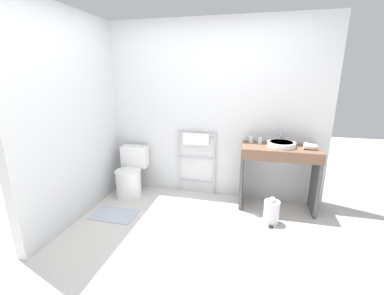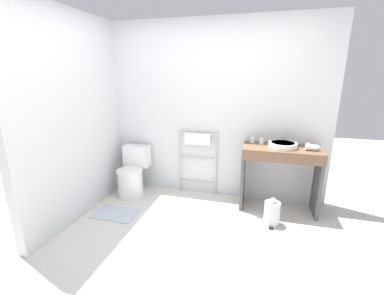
{
  "view_description": "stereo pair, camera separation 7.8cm",
  "coord_description": "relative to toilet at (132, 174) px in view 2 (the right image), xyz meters",
  "views": [
    {
      "loc": [
        0.59,
        -2.04,
        1.76
      ],
      "look_at": [
        -0.08,
        0.73,
        0.95
      ],
      "focal_mm": 24.0,
      "sensor_mm": 36.0,
      "label": 1
    },
    {
      "loc": [
        0.66,
        -2.02,
        1.76
      ],
      "look_at": [
        -0.08,
        0.73,
        0.95
      ],
      "focal_mm": 24.0,
      "sensor_mm": 36.0,
      "label": 2
    }
  ],
  "objects": [
    {
      "name": "ground_plane",
      "position": [
        1.14,
        -1.22,
        -0.31
      ],
      "size": [
        12.0,
        12.0,
        0.0
      ],
      "primitive_type": "plane",
      "color": "silver"
    },
    {
      "name": "wall_back",
      "position": [
        1.14,
        0.38,
        0.93
      ],
      "size": [
        3.19,
        0.12,
        2.49
      ],
      "primitive_type": "cube",
      "color": "silver",
      "rests_on": "ground_plane"
    },
    {
      "name": "wall_side",
      "position": [
        -0.4,
        -0.45,
        0.93
      ],
      "size": [
        0.12,
        2.28,
        2.49
      ],
      "primitive_type": "cube",
      "color": "silver",
      "rests_on": "ground_plane"
    },
    {
      "name": "toilet",
      "position": [
        0.0,
        0.0,
        0.0
      ],
      "size": [
        0.39,
        0.54,
        0.72
      ],
      "color": "white",
      "rests_on": "ground_plane"
    },
    {
      "name": "towel_radiator",
      "position": [
        0.94,
        0.27,
        0.4
      ],
      "size": [
        0.58,
        0.06,
        0.97
      ],
      "color": "silver",
      "rests_on": "ground_plane"
    },
    {
      "name": "vanity_counter",
      "position": [
        2.1,
        0.07,
        0.28
      ],
      "size": [
        0.97,
        0.46,
        0.87
      ],
      "color": "brown",
      "rests_on": "ground_plane"
    },
    {
      "name": "sink_basin",
      "position": [
        2.1,
        0.09,
        0.59
      ],
      "size": [
        0.35,
        0.35,
        0.06
      ],
      "color": "white",
      "rests_on": "vanity_counter"
    },
    {
      "name": "faucet",
      "position": [
        2.1,
        0.27,
        0.64
      ],
      "size": [
        0.02,
        0.1,
        0.13
      ],
      "color": "silver",
      "rests_on": "vanity_counter"
    },
    {
      "name": "cup_near_wall",
      "position": [
        1.73,
        0.23,
        0.6
      ],
      "size": [
        0.06,
        0.06,
        0.08
      ],
      "color": "silver",
      "rests_on": "vanity_counter"
    },
    {
      "name": "cup_near_edge",
      "position": [
        1.84,
        0.19,
        0.6
      ],
      "size": [
        0.06,
        0.06,
        0.09
      ],
      "color": "silver",
      "rests_on": "vanity_counter"
    },
    {
      "name": "hair_dryer",
      "position": [
        2.44,
        0.05,
        0.59
      ],
      "size": [
        0.19,
        0.16,
        0.07
      ],
      "color": "white",
      "rests_on": "vanity_counter"
    },
    {
      "name": "trash_bin",
      "position": [
        2.02,
        -0.33,
        -0.16
      ],
      "size": [
        0.19,
        0.22,
        0.35
      ],
      "color": "silver",
      "rests_on": "ground_plane"
    },
    {
      "name": "bath_mat",
      "position": [
        0.05,
        -0.61,
        -0.3
      ],
      "size": [
        0.56,
        0.36,
        0.01
      ],
      "primitive_type": "cube",
      "color": "#B2BCCC",
      "rests_on": "ground_plane"
    }
  ]
}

